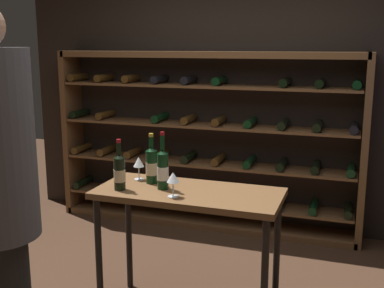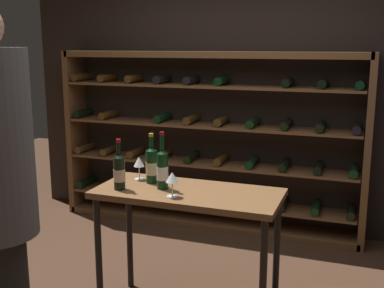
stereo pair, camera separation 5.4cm
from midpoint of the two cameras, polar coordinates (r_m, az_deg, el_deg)
back_wall at (r=4.68m, az=6.90°, el=7.59°), size 4.62×0.10×2.89m
wine_rack at (r=4.65m, az=2.08°, el=0.24°), size 3.01×0.32×1.72m
tasting_table at (r=3.08m, az=0.02°, el=-7.50°), size 1.18×0.53×0.87m
wine_bottle_black_capsule at (r=3.05m, az=-3.05°, el=-2.98°), size 0.07×0.07×0.37m
wine_bottle_gold_foil at (r=3.19m, az=-4.36°, el=-2.49°), size 0.08×0.08×0.34m
wine_bottle_amber_reserve at (r=3.07m, az=-8.18°, el=-3.25°), size 0.08×0.08×0.33m
wine_glass_stemmed_left at (r=3.28m, az=-5.88°, el=-2.25°), size 0.07×0.07×0.16m
wine_glass_stemmed_right at (r=2.89m, az=-1.85°, el=-4.13°), size 0.08×0.08×0.16m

